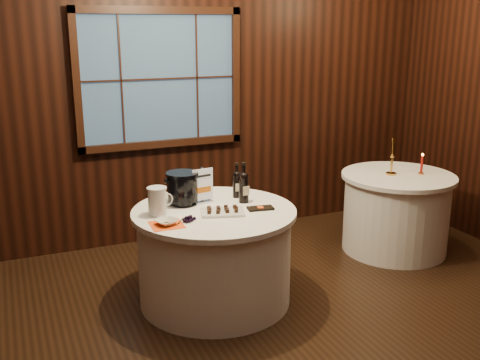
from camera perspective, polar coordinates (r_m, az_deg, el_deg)
name	(u,v)px	position (r m, az deg, el deg)	size (l,w,h in m)	color
back_wall	(160,90)	(5.58, -8.16, 9.08)	(6.00, 0.10, 3.00)	black
main_table	(215,255)	(4.49, -2.59, -7.64)	(1.28, 1.28, 0.77)	white
side_table	(396,212)	(5.69, 15.54, -3.17)	(1.08, 1.08, 0.77)	white
sign_stand	(202,191)	(4.50, -3.83, -1.11)	(0.18, 0.11, 0.29)	silver
port_bottle_left	(237,182)	(4.63, -0.32, -0.25)	(0.07, 0.07, 0.29)	black
port_bottle_right	(244,185)	(4.49, 0.38, -0.53)	(0.08, 0.08, 0.33)	black
ice_bucket	(182,188)	(4.46, -5.86, -0.77)	(0.26, 0.26, 0.26)	black
chocolate_plate	(223,211)	(4.26, -1.79, -3.17)	(0.38, 0.30, 0.05)	silver
chocolate_box	(260,208)	(4.36, 2.09, -2.89)	(0.20, 0.10, 0.02)	black
grape_bunch	(190,219)	(4.09, -5.12, -4.00)	(0.18, 0.10, 0.04)	black
glass_pitcher	(158,201)	(4.25, -8.38, -2.12)	(0.20, 0.15, 0.21)	silver
orange_napkin	(167,225)	(4.06, -7.47, -4.52)	(0.23, 0.23, 0.00)	#FF5315
cracker_bowl	(166,222)	(4.05, -7.48, -4.25)	(0.15, 0.15, 0.04)	silver
brass_candlestick	(392,161)	(5.52, 15.17, 1.83)	(0.10, 0.10, 0.36)	gold
red_candle	(422,166)	(5.63, 17.97, 1.36)	(0.06, 0.06, 0.21)	gold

